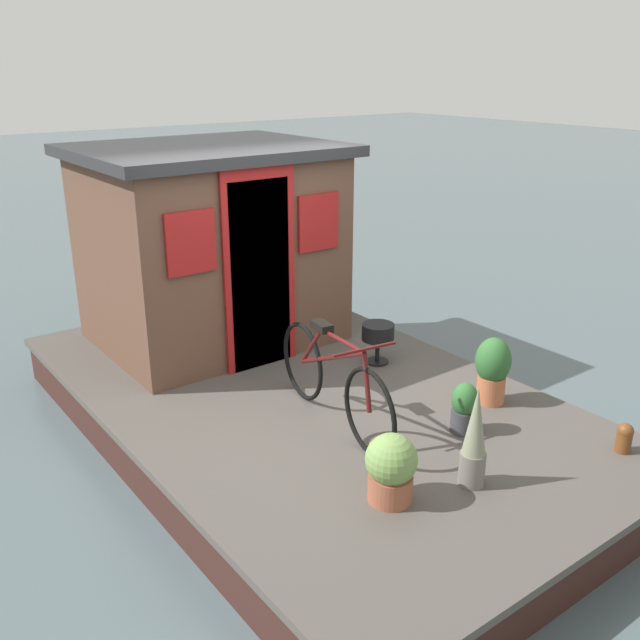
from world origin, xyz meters
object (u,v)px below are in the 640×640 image
object	(u,v)px
bicycle	(333,380)
mooring_bollard	(625,437)
potted_plant_ivy	(464,408)
charcoal_grill	(378,334)
potted_plant_fern	(492,369)
potted_plant_thyme	(391,468)
houseboat_cabin	(211,244)
potted_plant_mint	(474,439)

from	to	relation	value
bicycle	mooring_bollard	distance (m)	2.13
potted_plant_ivy	charcoal_grill	world-z (taller)	potted_plant_ivy
potted_plant_fern	potted_plant_thyme	world-z (taller)	potted_plant_fern
potted_plant_ivy	houseboat_cabin	bearing A→B (deg)	10.82
potted_plant_fern	mooring_bollard	size ratio (longest dim) A/B	2.53
houseboat_cabin	mooring_bollard	xyz separation A→B (m)	(-3.72, -1.24, -0.85)
bicycle	mooring_bollard	world-z (taller)	bicycle
charcoal_grill	houseboat_cabin	bearing A→B (deg)	30.81
potted_plant_fern	potted_plant_mint	bearing A→B (deg)	124.73
potted_plant_fern	mooring_bollard	xyz separation A→B (m)	(-1.09, -0.15, -0.18)
potted_plant_fern	charcoal_grill	distance (m)	1.18
potted_plant_mint	potted_plant_fern	bearing A→B (deg)	-55.27
mooring_bollard	potted_plant_mint	bearing A→B (deg)	72.51
houseboat_cabin	potted_plant_ivy	size ratio (longest dim) A/B	5.93
bicycle	potted_plant_mint	bearing A→B (deg)	-169.73
potted_plant_fern	mooring_bollard	world-z (taller)	potted_plant_fern
houseboat_cabin	potted_plant_mint	xyz separation A→B (m)	(-3.35, -0.05, -0.63)
houseboat_cabin	mooring_bollard	size ratio (longest dim) A/B	10.59
bicycle	mooring_bollard	bearing A→B (deg)	-138.36
houseboat_cabin	potted_plant_mint	bearing A→B (deg)	-179.07
bicycle	potted_plant_ivy	xyz separation A→B (m)	(-0.69, -0.71, -0.17)
potted_plant_thyme	potted_plant_ivy	distance (m)	1.09
houseboat_cabin	charcoal_grill	xyz separation A→B (m)	(-1.47, -0.88, -0.68)
bicycle	potted_plant_fern	distance (m)	1.35
potted_plant_thyme	potted_plant_ivy	xyz separation A→B (m)	(0.33, -1.04, -0.04)
bicycle	potted_plant_thyme	distance (m)	1.08
bicycle	charcoal_grill	distance (m)	1.24
potted_plant_thyme	potted_plant_ivy	world-z (taller)	potted_plant_thyme
potted_plant_thyme	charcoal_grill	xyz separation A→B (m)	(1.69, -1.37, 0.05)
houseboat_cabin	potted_plant_mint	distance (m)	3.41
potted_plant_thyme	mooring_bollard	bearing A→B (deg)	-107.95
bicycle	potted_plant_ivy	world-z (taller)	bicycle
houseboat_cabin	potted_plant_mint	world-z (taller)	houseboat_cabin
potted_plant_ivy	charcoal_grill	distance (m)	1.41
potted_plant_fern	charcoal_grill	world-z (taller)	potted_plant_fern
houseboat_cabin	potted_plant_thyme	xyz separation A→B (m)	(-3.16, 0.50, -0.73)
potted_plant_thyme	potted_plant_mint	distance (m)	0.59
houseboat_cabin	bicycle	xyz separation A→B (m)	(-2.14, 0.16, -0.60)
charcoal_grill	mooring_bollard	bearing A→B (deg)	-170.88
charcoal_grill	potted_plant_mint	bearing A→B (deg)	156.30
potted_plant_ivy	potted_plant_mint	distance (m)	0.72
potted_plant_ivy	mooring_bollard	distance (m)	1.13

